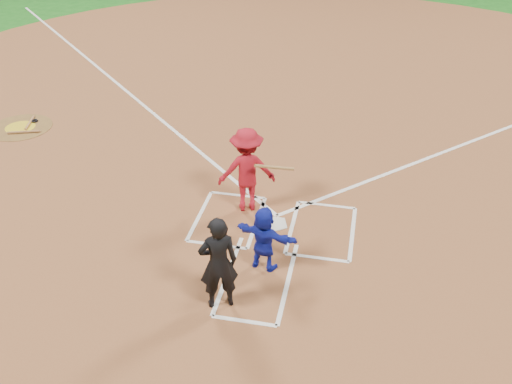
% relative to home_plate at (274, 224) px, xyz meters
% --- Properties ---
extents(ground, '(120.00, 120.00, 0.00)m').
position_rel_home_plate_xyz_m(ground, '(0.00, 0.00, -0.02)').
color(ground, '#165A17').
rests_on(ground, ground).
extents(home_plate_dirt, '(28.00, 28.00, 0.01)m').
position_rel_home_plate_xyz_m(home_plate_dirt, '(0.00, 6.00, -0.01)').
color(home_plate_dirt, brown).
rests_on(home_plate_dirt, ground).
extents(home_plate, '(0.60, 0.60, 0.02)m').
position_rel_home_plate_xyz_m(home_plate, '(0.00, 0.00, 0.00)').
color(home_plate, silver).
rests_on(home_plate, home_plate_dirt).
extents(on_deck_circle, '(1.70, 1.70, 0.01)m').
position_rel_home_plate_xyz_m(on_deck_circle, '(-7.57, 3.04, -0.00)').
color(on_deck_circle, brown).
rests_on(on_deck_circle, home_plate_dirt).
extents(on_deck_logo, '(0.80, 0.80, 0.00)m').
position_rel_home_plate_xyz_m(on_deck_logo, '(-7.57, 3.04, 0.00)').
color(on_deck_logo, gold).
rests_on(on_deck_logo, on_deck_circle).
extents(on_deck_bat_a, '(0.28, 0.83, 0.06)m').
position_rel_home_plate_xyz_m(on_deck_bat_a, '(-7.42, 3.29, 0.03)').
color(on_deck_bat_a, '#9E673A').
rests_on(on_deck_bat_a, on_deck_circle).
extents(on_deck_bat_c, '(0.82, 0.33, 0.06)m').
position_rel_home_plate_xyz_m(on_deck_bat_c, '(-7.27, 2.74, 0.03)').
color(on_deck_bat_c, brown).
rests_on(on_deck_bat_c, on_deck_circle).
extents(bat_weight_donut, '(0.19, 0.19, 0.05)m').
position_rel_home_plate_xyz_m(bat_weight_donut, '(-7.37, 3.44, 0.03)').
color(bat_weight_donut, black).
rests_on(bat_weight_donut, on_deck_circle).
extents(catcher, '(1.24, 0.66, 1.28)m').
position_rel_home_plate_xyz_m(catcher, '(0.05, -1.36, 0.63)').
color(catcher, '#1521B2').
rests_on(catcher, home_plate_dirt).
extents(umpire, '(0.76, 0.65, 1.77)m').
position_rel_home_plate_xyz_m(umpire, '(-0.49, -2.48, 0.88)').
color(umpire, black).
rests_on(umpire, home_plate_dirt).
extents(chalk_markings, '(28.35, 17.32, 0.01)m').
position_rel_home_plate_xyz_m(chalk_markings, '(0.00, 5.29, -0.01)').
color(chalk_markings, white).
rests_on(chalk_markings, home_plate_dirt).
extents(batter_at_plate, '(1.66, 1.03, 1.84)m').
position_rel_home_plate_xyz_m(batter_at_plate, '(-0.68, 0.49, 0.91)').
color(batter_at_plate, '#A81220').
rests_on(batter_at_plate, home_plate_dirt).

